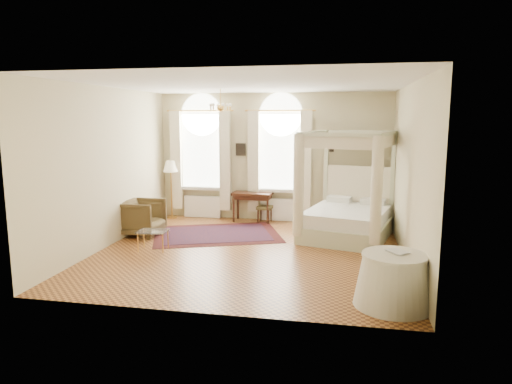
% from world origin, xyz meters
% --- Properties ---
extents(ground, '(6.00, 6.00, 0.00)m').
position_xyz_m(ground, '(0.00, 0.00, 0.00)').
color(ground, '#A4662F').
rests_on(ground, ground).
extents(room_walls, '(6.00, 6.00, 6.00)m').
position_xyz_m(room_walls, '(0.00, 0.00, 1.98)').
color(room_walls, beige).
rests_on(room_walls, ground).
extents(window_left, '(1.62, 0.27, 3.29)m').
position_xyz_m(window_left, '(-1.90, 2.87, 1.49)').
color(window_left, white).
rests_on(window_left, room_walls).
extents(window_right, '(1.62, 0.27, 3.29)m').
position_xyz_m(window_right, '(0.20, 2.87, 1.49)').
color(window_right, white).
rests_on(window_right, room_walls).
extents(chandelier, '(0.51, 0.45, 0.50)m').
position_xyz_m(chandelier, '(-0.90, 1.20, 2.91)').
color(chandelier, gold).
rests_on(chandelier, room_walls).
extents(wall_pictures, '(2.54, 0.03, 0.39)m').
position_xyz_m(wall_pictures, '(0.09, 2.97, 1.89)').
color(wall_pictures, black).
rests_on(wall_pictures, room_walls).
extents(canopy_bed, '(2.26, 2.55, 2.38)m').
position_xyz_m(canopy_bed, '(1.92, 1.48, 0.54)').
color(canopy_bed, '#B6BA97').
rests_on(canopy_bed, ground).
extents(nightstand, '(0.45, 0.43, 0.54)m').
position_xyz_m(nightstand, '(2.38, 2.70, 0.27)').
color(nightstand, '#3A1B10').
rests_on(nightstand, ground).
extents(nightstand_lamp, '(0.25, 0.25, 0.36)m').
position_xyz_m(nightstand_lamp, '(2.38, 2.74, 0.78)').
color(nightstand_lamp, gold).
rests_on(nightstand_lamp, nightstand).
extents(writing_desk, '(1.04, 0.57, 0.76)m').
position_xyz_m(writing_desk, '(-0.49, 2.70, 0.65)').
color(writing_desk, '#3A1B10').
rests_on(writing_desk, ground).
extents(laptop, '(0.39, 0.31, 0.03)m').
position_xyz_m(laptop, '(-0.45, 2.83, 0.78)').
color(laptop, black).
rests_on(laptop, writing_desk).
extents(stool, '(0.40, 0.40, 0.42)m').
position_xyz_m(stool, '(-0.15, 2.66, 0.35)').
color(stool, '#4D4321').
rests_on(stool, ground).
extents(armchair, '(0.93, 0.90, 0.82)m').
position_xyz_m(armchair, '(-2.70, 0.83, 0.41)').
color(armchair, '#4B3B20').
rests_on(armchair, ground).
extents(coffee_table, '(0.62, 0.46, 0.41)m').
position_xyz_m(coffee_table, '(-1.95, -0.27, 0.37)').
color(coffee_table, white).
rests_on(coffee_table, ground).
extents(floor_lamp, '(0.40, 0.40, 1.54)m').
position_xyz_m(floor_lamp, '(-2.70, 2.70, 1.32)').
color(floor_lamp, gold).
rests_on(floor_lamp, ground).
extents(oriental_rug, '(3.37, 2.90, 0.01)m').
position_xyz_m(oriental_rug, '(-1.03, 1.22, 0.01)').
color(oriental_rug, '#431110').
rests_on(oriental_rug, ground).
extents(side_table, '(1.12, 1.12, 0.76)m').
position_xyz_m(side_table, '(2.56, -2.22, 0.38)').
color(side_table, silver).
rests_on(side_table, ground).
extents(book, '(0.36, 0.37, 0.03)m').
position_xyz_m(book, '(2.52, -2.21, 0.78)').
color(book, black).
rests_on(book, side_table).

